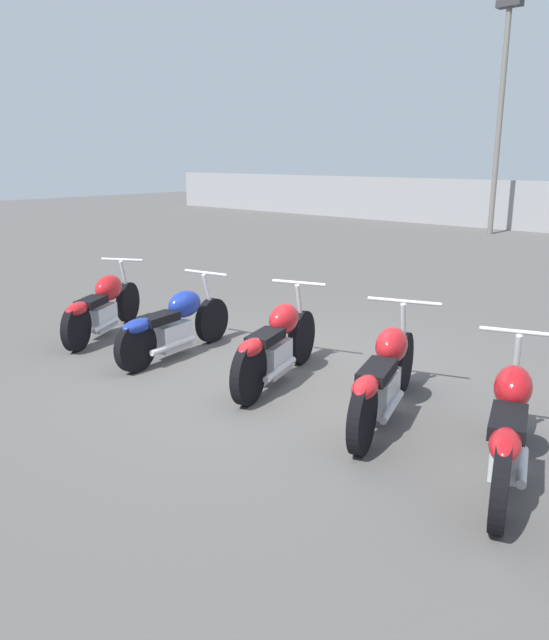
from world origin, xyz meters
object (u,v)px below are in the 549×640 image
Objects in this scene: motorcycle_slot_3 at (385,376)px; motorcycle_slot_4 at (509,428)px; motorcycle_slot_2 at (276,344)px; light_pole_left at (502,99)px; motorcycle_slot_0 at (103,305)px; motorcycle_slot_1 at (174,324)px.

motorcycle_slot_4 is (1.28, -0.36, 0.00)m from motorcycle_slot_3.
motorcycle_slot_4 is at bearing -26.89° from motorcycle_slot_2.
light_pole_left is 16.48m from motorcycle_slot_4.
motorcycle_slot_0 is 1.42m from motorcycle_slot_1.
motorcycle_slot_3 is at bearing -20.13° from motorcycle_slot_2.
light_pole_left is 15.23m from motorcycle_slot_2.
motorcycle_slot_2 is 0.98× the size of motorcycle_slot_4.
motorcycle_slot_3 is (5.25, -14.34, -3.58)m from light_pole_left.
motorcycle_slot_4 is (4.15, -0.27, 0.02)m from motorcycle_slot_1.
light_pole_left reaches higher than motorcycle_slot_0.
light_pole_left is 3.44× the size of motorcycle_slot_1.
motorcycle_slot_4 is at bearing -13.67° from motorcycle_slot_1.
motorcycle_slot_4 reaches higher than motorcycle_slot_3.
motorcycle_slot_2 is (1.50, 0.15, 0.02)m from motorcycle_slot_1.
motorcycle_slot_0 is (0.96, -14.49, -3.58)m from light_pole_left.
motorcycle_slot_1 is 1.01× the size of motorcycle_slot_2.
motorcycle_slot_1 is at bearing -80.64° from light_pole_left.
motorcycle_slot_0 is 0.88× the size of motorcycle_slot_3.
motorcycle_slot_0 is at bearing 158.79° from motorcycle_slot_4.
motorcycle_slot_2 is 2.68m from motorcycle_slot_4.
light_pole_left is 14.96m from motorcycle_slot_0.
motorcycle_slot_4 reaches higher than motorcycle_slot_1.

